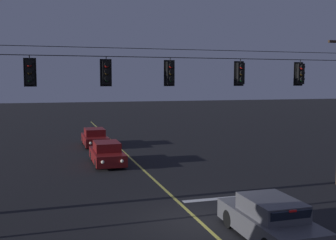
# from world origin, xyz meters

# --- Properties ---
(ground_plane) EXTENTS (180.00, 180.00, 0.00)m
(ground_plane) POSITION_xyz_m (0.00, 0.00, 0.00)
(ground_plane) COLOR black
(lane_centre_stripe) EXTENTS (0.14, 60.00, 0.01)m
(lane_centre_stripe) POSITION_xyz_m (0.00, 8.90, 0.00)
(lane_centre_stripe) COLOR #D1C64C
(lane_centre_stripe) RESTS_ON ground
(stop_bar_paint) EXTENTS (3.40, 0.36, 0.01)m
(stop_bar_paint) POSITION_xyz_m (1.90, 2.30, 0.00)
(stop_bar_paint) COLOR silver
(stop_bar_paint) RESTS_ON ground
(signal_span_assembly) EXTENTS (19.10, 0.32, 7.56)m
(signal_span_assembly) POSITION_xyz_m (0.00, 2.90, 3.93)
(signal_span_assembly) COLOR #38281C
(signal_span_assembly) RESTS_ON ground
(traffic_light_leftmost) EXTENTS (0.48, 0.41, 1.22)m
(traffic_light_leftmost) POSITION_xyz_m (-5.89, 2.89, 5.51)
(traffic_light_leftmost) COLOR black
(traffic_light_left_inner) EXTENTS (0.48, 0.41, 1.22)m
(traffic_light_left_inner) POSITION_xyz_m (-2.93, 2.89, 5.51)
(traffic_light_left_inner) COLOR black
(traffic_light_centre) EXTENTS (0.48, 0.41, 1.22)m
(traffic_light_centre) POSITION_xyz_m (-0.20, 2.89, 5.51)
(traffic_light_centre) COLOR black
(traffic_light_right_inner) EXTENTS (0.48, 0.41, 1.22)m
(traffic_light_right_inner) POSITION_xyz_m (3.10, 2.89, 5.51)
(traffic_light_right_inner) COLOR black
(traffic_light_rightmost) EXTENTS (0.48, 0.41, 1.22)m
(traffic_light_rightmost) POSITION_xyz_m (6.21, 2.89, 5.51)
(traffic_light_rightmost) COLOR black
(car_waiting_near_lane) EXTENTS (1.80, 4.33, 1.39)m
(car_waiting_near_lane) POSITION_xyz_m (1.57, -2.46, 0.65)
(car_waiting_near_lane) COLOR #4C4C51
(car_waiting_near_lane) RESTS_ON ground
(car_oncoming_lead) EXTENTS (1.80, 4.42, 1.39)m
(car_oncoming_lead) POSITION_xyz_m (-1.78, 11.29, 0.65)
(car_oncoming_lead) COLOR maroon
(car_oncoming_lead) RESTS_ON ground
(car_oncoming_trailing) EXTENTS (1.80, 4.42, 1.39)m
(car_oncoming_trailing) POSITION_xyz_m (-1.71, 18.80, 0.65)
(car_oncoming_trailing) COLOR maroon
(car_oncoming_trailing) RESTS_ON ground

